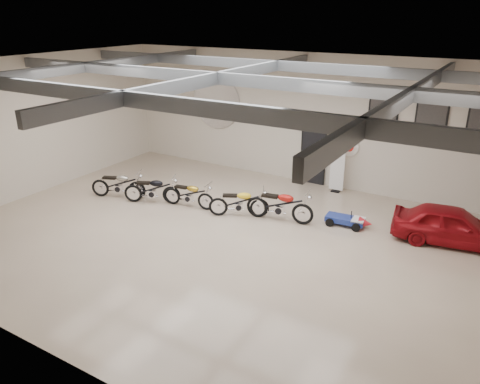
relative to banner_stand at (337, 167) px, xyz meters
The scene contains 18 objects.
floor 5.83m from the banner_stand, 106.78° to the right, with size 16.00×12.00×0.01m, color #BDA990.
ceiling 7.01m from the banner_stand, 106.78° to the right, with size 16.00×12.00×0.01m, color slate.
back_wall 2.30m from the banner_stand, 163.22° to the left, with size 16.00×0.02×5.00m, color beige.
left_wall 11.22m from the banner_stand, 150.34° to the right, with size 0.02×12.00×5.00m, color beige.
ceiling_beams 6.87m from the banner_stand, 106.78° to the right, with size 15.80×11.80×0.32m, color slate, non-canonical shape.
door 1.24m from the banner_stand, 158.77° to the left, with size 0.92×0.08×2.10m, color black.
logo_plaque 5.96m from the banner_stand, behind, with size 2.30×0.06×1.16m, color silver, non-canonical shape.
poster_left 2.55m from the banner_stand, 18.92° to the left, with size 1.05×0.08×1.35m, color black, non-canonical shape.
poster_mid 3.65m from the banner_stand, ahead, with size 1.05×0.08×1.35m, color black, non-canonical shape.
oil_sign 0.88m from the banner_stand, 61.74° to the left, with size 0.72×0.10×0.72m, color white, non-canonical shape.
banner_stand is the anchor object (origin of this frame).
motorcycle_silver 8.10m from the banner_stand, 145.18° to the right, with size 2.01×0.62×1.05m, color silver, non-canonical shape.
motorcycle_black 6.85m from the banner_stand, 140.17° to the right, with size 1.99×0.62×1.03m, color silver, non-canonical shape.
motorcycle_gold 5.63m from the banner_stand, 134.13° to the right, with size 1.88×0.58×0.98m, color silver, non-canonical shape.
motorcycle_yellow 4.32m from the banner_stand, 117.76° to the right, with size 1.96×0.61×1.02m, color silver, non-canonical shape.
motorcycle_red 3.52m from the banner_stand, 101.28° to the right, with size 2.21×0.68×1.15m, color silver, non-canonical shape.
go_kart 3.10m from the banner_stand, 62.17° to the right, with size 1.49×0.67×0.54m, color navy, non-canonical shape.
vintage_car 4.91m from the banner_stand, 27.37° to the right, with size 3.35×1.35×1.14m, color maroon.
Camera 1 is at (7.01, -10.54, 6.45)m, focal length 35.00 mm.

